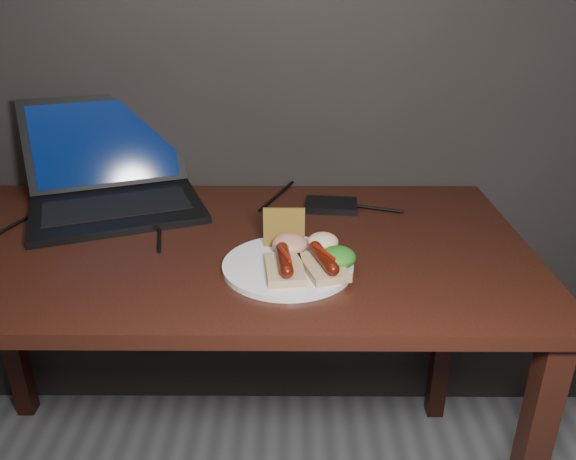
{
  "coord_description": "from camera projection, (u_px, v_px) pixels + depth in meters",
  "views": [
    {
      "loc": [
        0.19,
        0.28,
        1.28
      ],
      "look_at": [
        0.19,
        1.29,
        0.82
      ],
      "focal_mm": 35.0,
      "sensor_mm": 36.0,
      "label": 1
    }
  ],
  "objects": [
    {
      "name": "coleslaw_mound",
      "position": [
        323.0,
        242.0,
        1.15
      ],
      "size": [
        0.06,
        0.06,
        0.04
      ],
      "primitive_type": "ellipsoid",
      "color": "beige",
      "rests_on": "plate"
    },
    {
      "name": "laptop",
      "position": [
        113.0,
        185.0,
        1.39
      ],
      "size": [
        0.5,
        0.49,
        0.25
      ],
      "color": "black",
      "rests_on": "desk"
    },
    {
      "name": "bread_sausage_right",
      "position": [
        324.0,
        263.0,
        1.06
      ],
      "size": [
        0.1,
        0.13,
        0.04
      ],
      "color": "#D8AB7F",
      "rests_on": "plate"
    },
    {
      "name": "desk",
      "position": [
        205.0,
        277.0,
        1.25
      ],
      "size": [
        1.4,
        0.7,
        0.75
      ],
      "color": "#38170E",
      "rests_on": "ground"
    },
    {
      "name": "crispbread",
      "position": [
        284.0,
        227.0,
        1.15
      ],
      "size": [
        0.09,
        0.01,
        0.08
      ],
      "primitive_type": "cube",
      "color": "olive",
      "rests_on": "plate"
    },
    {
      "name": "bread_sausage_center",
      "position": [
        285.0,
        265.0,
        1.06
      ],
      "size": [
        0.08,
        0.12,
        0.04
      ],
      "color": "#D8AB7F",
      "rests_on": "plate"
    },
    {
      "name": "plate",
      "position": [
        288.0,
        266.0,
        1.1
      ],
      "size": [
        0.32,
        0.32,
        0.01
      ],
      "primitive_type": "cylinder",
      "rotation": [
        0.0,
        0.0,
        0.28
      ],
      "color": "silver",
      "rests_on": "desk"
    },
    {
      "name": "salsa_mound",
      "position": [
        290.0,
        244.0,
        1.13
      ],
      "size": [
        0.07,
        0.07,
        0.04
      ],
      "primitive_type": "ellipsoid",
      "color": "#A11013",
      "rests_on": "plate"
    },
    {
      "name": "desk_cables",
      "position": [
        203.0,
        213.0,
        1.35
      ],
      "size": [
        0.94,
        0.43,
        0.01
      ],
      "color": "black",
      "rests_on": "desk"
    },
    {
      "name": "hard_drive",
      "position": [
        331.0,
        205.0,
        1.38
      ],
      "size": [
        0.14,
        0.1,
        0.02
      ],
      "primitive_type": "cube",
      "rotation": [
        0.0,
        0.0,
        -0.11
      ],
      "color": "black",
      "rests_on": "desk"
    },
    {
      "name": "salad_greens",
      "position": [
        338.0,
        257.0,
        1.08
      ],
      "size": [
        0.07,
        0.07,
        0.04
      ],
      "primitive_type": "ellipsoid",
      "color": "#125611",
      "rests_on": "plate"
    }
  ]
}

